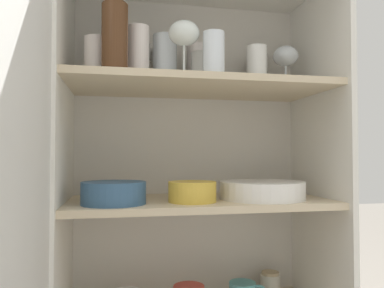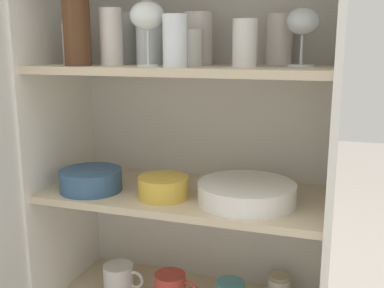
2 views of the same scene
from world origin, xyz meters
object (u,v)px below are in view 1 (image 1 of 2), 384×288
(wine_bottle, at_px, (115,31))
(plate_stack_white, at_px, (262,190))
(serving_bowl_small, at_px, (192,191))
(storage_jar, at_px, (270,285))
(mixing_bowl_large, at_px, (114,192))

(wine_bottle, height_order, plate_stack_white, wine_bottle)
(serving_bowl_small, height_order, storage_jar, serving_bowl_small)
(wine_bottle, relative_size, serving_bowl_small, 1.85)
(wine_bottle, distance_m, serving_bowl_small, 0.49)
(serving_bowl_small, bearing_deg, plate_stack_white, 7.83)
(plate_stack_white, distance_m, mixing_bowl_large, 0.45)
(plate_stack_white, bearing_deg, mixing_bowl_large, -175.20)
(plate_stack_white, bearing_deg, serving_bowl_small, -172.17)
(plate_stack_white, height_order, serving_bowl_small, serving_bowl_small)
(wine_bottle, bearing_deg, storage_jar, 21.17)
(wine_bottle, xyz_separation_m, plate_stack_white, (0.44, 0.07, -0.44))
(serving_bowl_small, distance_m, storage_jar, 0.49)
(wine_bottle, distance_m, mixing_bowl_large, 0.43)
(wine_bottle, relative_size, storage_jar, 2.94)
(mixing_bowl_large, xyz_separation_m, storage_jar, (0.52, 0.17, -0.34))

